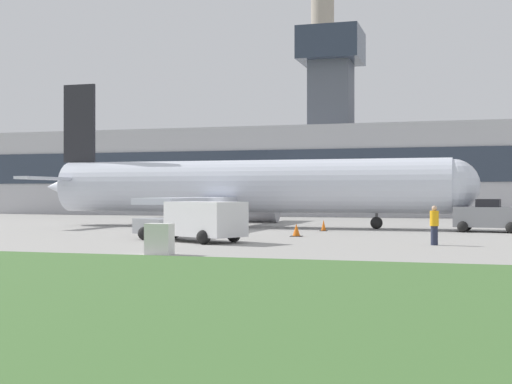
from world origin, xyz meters
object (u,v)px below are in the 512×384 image
object	(u,v)px
pushback_tug	(488,217)
baggage_truck	(195,221)
airplane	(240,187)
ground_crew_person	(434,225)

from	to	relation	value
pushback_tug	baggage_truck	size ratio (longest dim) A/B	0.64
airplane	baggage_truck	xyz separation A→B (m)	(2.40, -15.09, -1.83)
airplane	pushback_tug	xyz separation A→B (m)	(16.90, -1.68, -1.90)
pushback_tug	airplane	bearing A→B (deg)	174.31
airplane	ground_crew_person	world-z (taller)	airplane
baggage_truck	ground_crew_person	size ratio (longest dim) A/B	3.62
airplane	baggage_truck	distance (m)	15.39
pushback_tug	ground_crew_person	xyz separation A→B (m)	(-2.79, -12.47, 0.00)
pushback_tug	ground_crew_person	bearing A→B (deg)	-102.60
pushback_tug	ground_crew_person	distance (m)	12.78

